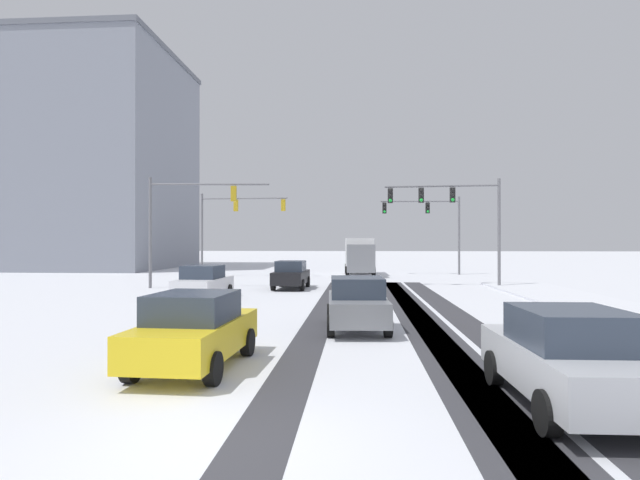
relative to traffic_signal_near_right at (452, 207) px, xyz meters
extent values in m
plane|color=silver|center=(-7.57, -24.75, -4.82)|extent=(300.00, 300.00, 0.00)
cube|color=#38383D|center=(-2.09, -11.45, -4.81)|extent=(1.07, 29.26, 0.01)
cube|color=#38383D|center=(-3.70, -11.45, -4.81)|extent=(1.20, 29.26, 0.01)
cube|color=#38383D|center=(-3.38, -11.45, -4.81)|extent=(1.11, 29.26, 0.01)
cube|color=#38383D|center=(-7.04, -11.45, -4.81)|extent=(0.93, 29.26, 0.01)
cylinder|color=slate|center=(2.74, -0.15, -1.57)|extent=(0.18, 0.18, 6.50)
cylinder|color=slate|center=(-0.65, 0.06, 1.28)|extent=(6.77, 0.54, 0.12)
cube|color=black|center=(0.03, 0.02, 0.73)|extent=(0.33, 0.26, 0.90)
sphere|color=black|center=(0.02, -0.14, 1.03)|extent=(0.20, 0.20, 0.20)
sphere|color=black|center=(0.02, -0.14, 0.73)|extent=(0.20, 0.20, 0.20)
sphere|color=green|center=(0.02, -0.14, 0.43)|extent=(0.20, 0.20, 0.20)
cube|color=black|center=(-1.83, 0.13, 0.73)|extent=(0.33, 0.26, 0.90)
sphere|color=black|center=(-1.84, -0.03, 1.03)|extent=(0.20, 0.20, 0.20)
sphere|color=black|center=(-1.84, -0.03, 0.73)|extent=(0.20, 0.20, 0.20)
sphere|color=green|center=(-1.84, -0.03, 0.43)|extent=(0.20, 0.20, 0.20)
cube|color=black|center=(-3.69, 0.25, 0.73)|extent=(0.33, 0.26, 0.90)
sphere|color=black|center=(-3.70, 0.09, 1.03)|extent=(0.20, 0.20, 0.20)
sphere|color=black|center=(-3.70, 0.09, 0.73)|extent=(0.20, 0.20, 0.20)
sphere|color=green|center=(-3.70, 0.09, 0.43)|extent=(0.20, 0.20, 0.20)
cylinder|color=slate|center=(-17.87, -2.15, -1.57)|extent=(0.18, 0.18, 6.50)
cylinder|color=slate|center=(-14.38, -1.89, 1.28)|extent=(6.99, 0.64, 0.12)
cube|color=#B79319|center=(-12.98, -1.79, 0.73)|extent=(0.34, 0.26, 0.90)
sphere|color=black|center=(-12.99, -1.63, 1.03)|extent=(0.20, 0.20, 0.20)
sphere|color=black|center=(-12.99, -1.63, 0.73)|extent=(0.20, 0.20, 0.20)
sphere|color=green|center=(-12.99, -1.63, 0.43)|extent=(0.20, 0.20, 0.20)
cylinder|color=slate|center=(-17.87, 7.85, -1.57)|extent=(0.18, 0.18, 6.50)
cylinder|color=slate|center=(-14.47, 7.73, 1.28)|extent=(6.80, 0.35, 0.12)
cube|color=#B79319|center=(-15.15, 7.76, 0.73)|extent=(0.33, 0.25, 0.90)
sphere|color=black|center=(-15.14, 7.92, 1.03)|extent=(0.20, 0.20, 0.20)
sphere|color=black|center=(-15.14, 7.92, 0.73)|extent=(0.20, 0.20, 0.20)
sphere|color=green|center=(-15.14, 7.92, 0.43)|extent=(0.20, 0.20, 0.20)
cube|color=#B79319|center=(-11.41, 7.63, 0.73)|extent=(0.33, 0.25, 0.90)
sphere|color=black|center=(-11.40, 7.79, 1.03)|extent=(0.20, 0.20, 0.20)
sphere|color=black|center=(-11.40, 7.79, 0.73)|extent=(0.20, 0.20, 0.20)
sphere|color=green|center=(-11.40, 7.79, 0.43)|extent=(0.20, 0.20, 0.20)
cylinder|color=slate|center=(2.74, 11.85, -1.57)|extent=(0.18, 0.18, 6.50)
cylinder|color=slate|center=(-0.52, 11.69, 1.28)|extent=(6.52, 0.43, 0.12)
cube|color=black|center=(0.13, 11.72, 0.73)|extent=(0.33, 0.26, 0.90)
sphere|color=black|center=(0.14, 11.56, 1.03)|extent=(0.20, 0.20, 0.20)
sphere|color=black|center=(0.14, 11.56, 0.73)|extent=(0.20, 0.20, 0.20)
sphere|color=green|center=(0.14, 11.56, 0.43)|extent=(0.20, 0.20, 0.20)
cube|color=black|center=(-3.46, 11.55, 0.73)|extent=(0.33, 0.26, 0.90)
sphere|color=black|center=(-3.45, 11.39, 1.03)|extent=(0.20, 0.20, 0.20)
sphere|color=black|center=(-3.45, 11.39, 0.73)|extent=(0.20, 0.20, 0.20)
sphere|color=green|center=(-3.45, 11.39, 0.43)|extent=(0.20, 0.20, 0.20)
cube|color=black|center=(-9.55, -1.99, -4.15)|extent=(1.81, 4.14, 0.70)
cube|color=#2D3847|center=(-9.55, -2.14, -3.50)|extent=(1.61, 1.94, 0.60)
cylinder|color=black|center=(-10.32, -0.69, -4.50)|extent=(0.24, 0.65, 0.64)
cylinder|color=black|center=(-8.70, -0.74, -4.50)|extent=(0.24, 0.65, 0.64)
cylinder|color=black|center=(-10.39, -3.24, -4.50)|extent=(0.24, 0.65, 0.64)
cylinder|color=black|center=(-8.77, -3.28, -4.50)|extent=(0.24, 0.65, 0.64)
cube|color=silver|center=(-12.84, -8.07, -4.15)|extent=(1.83, 4.15, 0.70)
cube|color=#2D3847|center=(-12.84, -8.22, -3.50)|extent=(1.62, 1.95, 0.60)
cylinder|color=black|center=(-13.60, -6.77, -4.50)|extent=(0.24, 0.65, 0.64)
cylinder|color=black|center=(-11.99, -6.83, -4.50)|extent=(0.24, 0.65, 0.64)
cylinder|color=black|center=(-13.69, -9.32, -4.50)|extent=(0.24, 0.65, 0.64)
cylinder|color=black|center=(-12.07, -9.37, -4.50)|extent=(0.24, 0.65, 0.64)
cube|color=slate|center=(-5.74, -15.60, -4.15)|extent=(1.93, 4.19, 0.70)
cube|color=#2D3847|center=(-5.73, -15.75, -3.50)|extent=(1.67, 1.99, 0.60)
cylinder|color=black|center=(-6.62, -14.37, -4.50)|extent=(0.26, 0.65, 0.64)
cylinder|color=black|center=(-5.01, -14.28, -4.50)|extent=(0.26, 0.65, 0.64)
cylinder|color=black|center=(-6.47, -16.91, -4.50)|extent=(0.26, 0.65, 0.64)
cylinder|color=black|center=(-4.86, -16.82, -4.50)|extent=(0.26, 0.65, 0.64)
cube|color=yellow|center=(-9.18, -20.63, -4.15)|extent=(1.87, 4.17, 0.70)
cube|color=#2D3847|center=(-9.18, -20.78, -3.50)|extent=(1.64, 1.96, 0.60)
cylinder|color=black|center=(-9.93, -19.33, -4.50)|extent=(0.25, 0.65, 0.64)
cylinder|color=black|center=(-8.32, -19.39, -4.50)|extent=(0.25, 0.65, 0.64)
cylinder|color=black|center=(-10.04, -21.86, -4.50)|extent=(0.25, 0.65, 0.64)
cylinder|color=black|center=(-8.42, -21.93, -4.50)|extent=(0.25, 0.65, 0.64)
cube|color=#B7BABF|center=(-2.32, -22.75, -4.15)|extent=(1.79, 4.13, 0.70)
cube|color=#2D3847|center=(-2.31, -22.90, -3.50)|extent=(1.60, 1.93, 0.60)
cylinder|color=black|center=(-3.15, -21.50, -4.50)|extent=(0.23, 0.64, 0.64)
cylinder|color=black|center=(-1.54, -21.46, -4.50)|extent=(0.23, 0.64, 0.64)
cylinder|color=black|center=(-3.10, -24.04, -4.50)|extent=(0.23, 0.64, 0.64)
cube|color=slate|center=(-5.47, 7.60, -3.35)|extent=(2.17, 2.27, 2.10)
cube|color=silver|center=(-5.59, 11.30, -3.10)|extent=(2.37, 5.27, 2.60)
cylinder|color=black|center=(-4.47, 8.07, -4.40)|extent=(0.31, 0.85, 0.84)
cylinder|color=black|center=(-6.49, 8.01, -4.40)|extent=(0.31, 0.85, 0.84)
cylinder|color=black|center=(-4.62, 12.76, -4.40)|extent=(0.31, 0.85, 0.84)
cylinder|color=black|center=(-6.65, 12.69, -4.40)|extent=(0.31, 0.85, 0.84)
cube|color=gray|center=(-34.37, 20.66, 6.16)|extent=(18.82, 18.09, 21.96)
cube|color=slate|center=(-34.37, 20.66, 17.39)|extent=(19.12, 18.39, 0.50)
camera|label=1|loc=(-5.73, -31.32, -2.13)|focal=28.66mm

